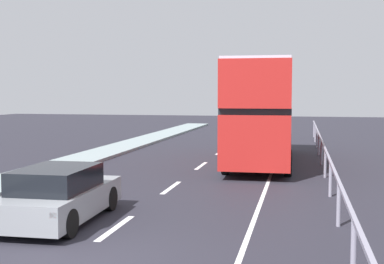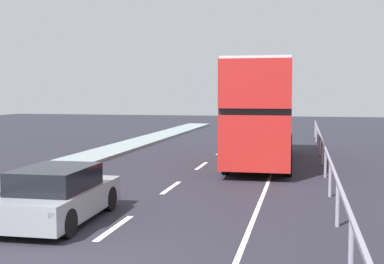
{
  "view_description": "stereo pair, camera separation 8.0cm",
  "coord_description": "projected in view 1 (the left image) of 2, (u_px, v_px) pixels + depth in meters",
  "views": [
    {
      "loc": [
        4.18,
        -8.42,
        3.14
      ],
      "look_at": [
        0.41,
        9.02,
        1.75
      ],
      "focal_mm": 47.46,
      "sensor_mm": 36.0,
      "label": 1
    },
    {
      "loc": [
        4.26,
        -8.4,
        3.14
      ],
      "look_at": [
        0.41,
        9.02,
        1.75
      ],
      "focal_mm": 47.46,
      "sensor_mm": 36.0,
      "label": 2
    }
  ],
  "objects": [
    {
      "name": "hatchback_car_near",
      "position": [
        59.0,
        195.0,
        12.29
      ],
      "size": [
        1.9,
        4.07,
        1.36
      ],
      "rotation": [
        0.0,
        0.0,
        0.03
      ],
      "color": "gray",
      "rests_on": "ground"
    },
    {
      "name": "double_decker_bus_red",
      "position": [
        262.0,
        110.0,
        22.6
      ],
      "size": [
        2.82,
        10.33,
        4.43
      ],
      "rotation": [
        0.0,
        0.0,
        0.02
      ],
      "color": "red",
      "rests_on": "ground"
    },
    {
      "name": "lane_paint_markings",
      "position": [
        233.0,
        185.0,
        17.2
      ],
      "size": [
        3.22,
        46.0,
        0.01
      ],
      "color": "silver",
      "rests_on": "ground"
    },
    {
      "name": "bridge_side_railing",
      "position": [
        328.0,
        160.0,
        16.96
      ],
      "size": [
        0.1,
        42.0,
        1.08
      ],
      "color": "gray",
      "rests_on": "ground"
    }
  ]
}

